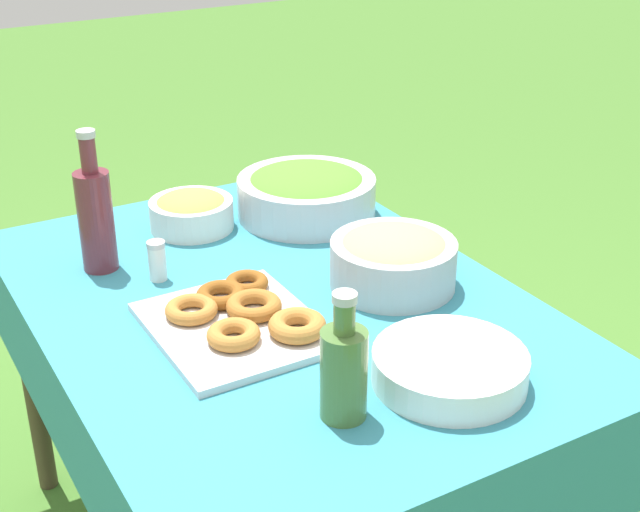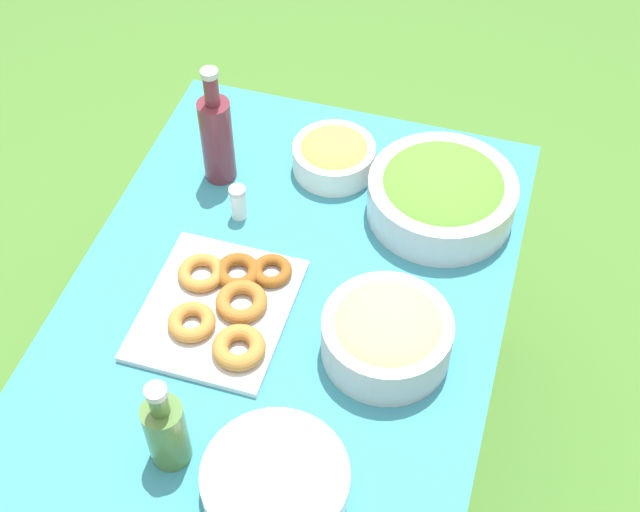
{
  "view_description": "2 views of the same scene",
  "coord_description": "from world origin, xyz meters",
  "views": [
    {
      "loc": [
        -1.47,
        0.75,
        1.66
      ],
      "look_at": [
        -0.06,
        -0.07,
        0.87
      ],
      "focal_mm": 50.0,
      "sensor_mm": 36.0,
      "label": 1
    },
    {
      "loc": [
        -1.12,
        -0.42,
        2.32
      ],
      "look_at": [
        0.08,
        -0.06,
        0.84
      ],
      "focal_mm": 50.0,
      "sensor_mm": 36.0,
      "label": 2
    }
  ],
  "objects": [
    {
      "name": "olive_oil_bottle",
      "position": [
        -0.42,
        0.09,
        0.85
      ],
      "size": [
        0.08,
        0.08,
        0.23
      ],
      "color": "#4C7238",
      "rests_on": "picnic_table"
    },
    {
      "name": "salad_bowl",
      "position": [
        0.36,
        -0.28,
        0.82
      ],
      "size": [
        0.35,
        0.35,
        0.12
      ],
      "color": "silver",
      "rests_on": "picnic_table"
    },
    {
      "name": "wine_bottle",
      "position": [
        0.33,
        0.27,
        0.88
      ],
      "size": [
        0.08,
        0.08,
        0.32
      ],
      "color": "maroon",
      "rests_on": "picnic_table"
    },
    {
      "name": "pasta_bowl",
      "position": [
        -0.07,
        -0.25,
        0.82
      ],
      "size": [
        0.27,
        0.27,
        0.12
      ],
      "color": "#B2B7BC",
      "rests_on": "picnic_table"
    },
    {
      "name": "plate_stack",
      "position": [
        -0.43,
        -0.12,
        0.79
      ],
      "size": [
        0.28,
        0.28,
        0.06
      ],
      "color": "white",
      "rests_on": "picnic_table"
    },
    {
      "name": "picnic_table",
      "position": [
        0.0,
        0.0,
        0.66
      ],
      "size": [
        1.33,
        0.96,
        0.76
      ],
      "color": "teal",
      "rests_on": "ground_plane"
    },
    {
      "name": "salt_shaker",
      "position": [
        0.21,
        0.18,
        0.8
      ],
      "size": [
        0.04,
        0.04,
        0.09
      ],
      "color": "white",
      "rests_on": "picnic_table"
    },
    {
      "name": "donut_platter",
      "position": [
        -0.06,
        0.12,
        0.78
      ],
      "size": [
        0.37,
        0.31,
        0.05
      ],
      "color": "silver",
      "rests_on": "picnic_table"
    },
    {
      "name": "olive_bowl",
      "position": [
        0.43,
        0.01,
        0.8
      ],
      "size": [
        0.21,
        0.21,
        0.09
      ],
      "color": "white",
      "rests_on": "picnic_table"
    }
  ]
}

